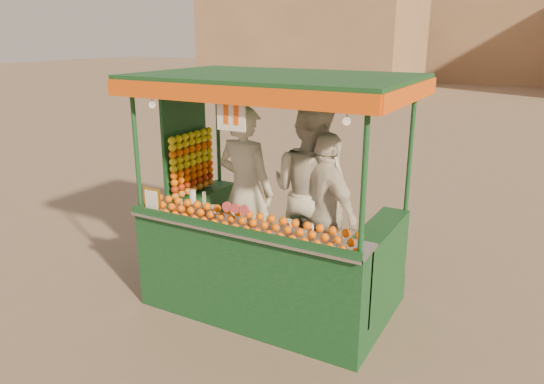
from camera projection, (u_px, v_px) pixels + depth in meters
The scene contains 7 objects.
ground at pixel (292, 307), 5.31m from camera, with size 90.00×90.00×0.00m, color #725F51.
building_left at pixel (313, 28), 25.30m from camera, with size 10.00×6.00×6.00m, color #A47D5D.
building_center at pixel (491, 20), 30.27m from camera, with size 14.00×7.00×7.00m, color #A47D5D.
juice_cart at pixel (263, 236), 5.15m from camera, with size 2.60×1.68×2.36m.
vendor_left at pixel (246, 191), 5.31m from camera, with size 0.68×0.48×1.78m.
vendor_middle at pixel (310, 191), 5.21m from camera, with size 0.97×0.80×1.82m.
vendor_right at pixel (326, 212), 4.99m from camera, with size 0.98×0.81×1.57m.
Camera 1 is at (2.10, -4.23, 2.72)m, focal length 33.75 mm.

